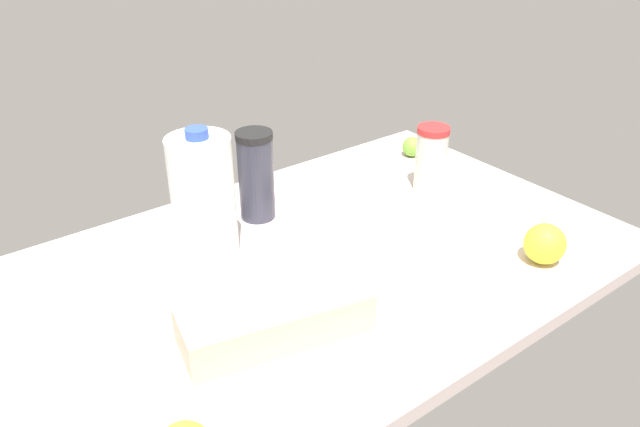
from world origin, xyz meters
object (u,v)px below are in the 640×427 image
Objects in this scene: egg_carton at (275,318)px; lime_by_jug at (412,147)px; shaker_bottle at (256,175)px; lemon_loose at (545,244)px; tumbler_cup at (431,159)px; milk_jug at (203,198)px; mixing_bowl at (352,227)px.

egg_carton is 77.29cm from lime_by_jug.
shaker_bottle is 39.91cm from egg_carton.
egg_carton is 53.86cm from lemon_loose.
milk_jug is at bearing 173.19° from tumbler_cup.
shaker_bottle is 1.25× the size of tumbler_cup.
lemon_loose is at bearing -1.44° from egg_carton.
milk_jug is at bearing -171.41° from lime_by_jug.
milk_jug is 1.38× the size of mixing_bowl.
lime_by_jug is (10.52, 16.20, -5.25)cm from tumbler_cup.
lemon_loose is (-4.62, -34.38, -3.88)cm from tumbler_cup.
milk_jug is at bearing 96.41° from egg_carton.
milk_jug reaches higher than lime_by_jug.
tumbler_cup is at bearing -123.01° from lime_by_jug.
mixing_bowl is (25.59, -12.69, -9.29)cm from milk_jug.
shaker_bottle reaches higher than lime_by_jug.
lime_by_jug is (64.53, 9.75, -9.65)cm from milk_jug.
tumbler_cup is 0.83× the size of mixing_bowl.
tumbler_cup is 54.57cm from milk_jug.
egg_carton reaches higher than lime_by_jug.
shaker_bottle reaches higher than tumbler_cup.
lemon_loose is at bearing -97.65° from tumbler_cup.
shaker_bottle is at bearing 74.32° from egg_carton.
shaker_bottle is at bearing 117.12° from mixing_bowl.
lime_by_jug is (15.14, 50.58, -1.37)cm from lemon_loose.
shaker_bottle is at bearing 125.35° from lemon_loose.
shaker_bottle is 0.75× the size of milk_jug.
tumbler_cup reaches higher than lemon_loose.
mixing_bowl is at bearing 40.58° from egg_carton.
milk_jug is 3.31× the size of lemon_loose.
lime_by_jug is at bearing 73.33° from lemon_loose.
milk_jug reaches higher than egg_carton.
tumbler_cup is at bearing -19.04° from shaker_bottle.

